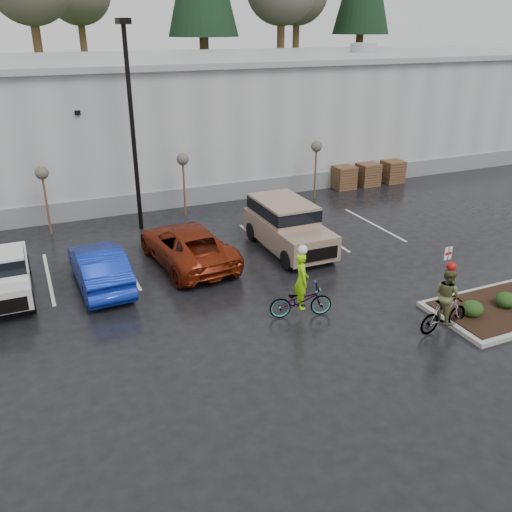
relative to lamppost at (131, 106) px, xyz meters
name	(u,v)px	position (x,y,z in m)	size (l,w,h in m)	color
ground	(351,331)	(4.00, -12.00, -5.69)	(120.00, 120.00, 0.00)	black
warehouse	(164,116)	(4.00, 9.99, -2.04)	(60.50, 15.50, 7.20)	#A2A4A6
wooded_ridge	(104,89)	(4.00, 33.00, -2.69)	(80.00, 25.00, 6.00)	#1D3717
lamppost	(131,106)	(0.00, 0.00, 0.00)	(0.50, 1.00, 9.22)	black
sapling_west	(42,177)	(-4.00, 1.00, -2.96)	(0.60, 0.60, 3.20)	#543021
sapling_mid	(183,163)	(2.50, 1.00, -2.96)	(0.60, 0.60, 3.20)	#543021
sapling_east	(316,150)	(10.00, 1.00, -2.96)	(0.60, 0.60, 3.20)	#543021
pallet_stack_a	(343,177)	(12.50, 2.00, -5.01)	(1.20, 1.20, 1.35)	#543021
pallet_stack_b	(368,174)	(14.20, 2.00, -5.01)	(1.20, 1.20, 1.35)	#543021
pallet_stack_c	(392,171)	(16.00, 2.00, -5.01)	(1.20, 1.20, 1.35)	#543021
shrub_a	(472,309)	(8.00, -13.00, -5.27)	(0.70, 0.70, 0.52)	#183312
shrub_b	(506,300)	(9.50, -13.00, -5.27)	(0.70, 0.70, 0.52)	#183312
fire_lane_sign	(446,268)	(7.80, -11.80, -4.28)	(0.30, 0.05, 2.20)	gray
car_blue	(99,267)	(-2.74, -5.53, -4.91)	(1.65, 4.73, 1.56)	#0E259B
car_red	(187,245)	(0.83, -4.79, -4.90)	(2.60, 5.64, 1.57)	maroon
suv_tan	(289,227)	(5.23, -5.18, -4.66)	(2.20, 5.10, 2.06)	gray
cyclist_hivis	(301,295)	(2.98, -10.50, -4.91)	(2.22, 1.22, 2.55)	#3F3F44
cyclist_olive	(445,306)	(6.68, -13.14, -4.82)	(1.86, 0.90, 2.37)	#3F3F44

